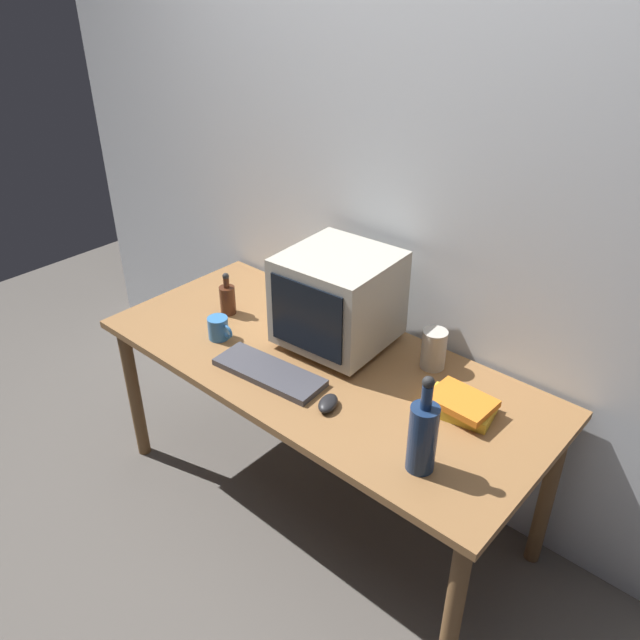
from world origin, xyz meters
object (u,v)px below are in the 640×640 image
at_px(bottle_tall, 423,435).
at_px(metal_canister, 434,349).
at_px(mug, 219,328).
at_px(computer_mouse, 328,403).
at_px(keyboard, 269,372).
at_px(crt_monitor, 338,299).
at_px(book_stack, 460,405).
at_px(bottle_short, 228,298).

distance_m(bottle_tall, metal_canister, 0.53).
xyz_separation_m(mug, metal_canister, (0.73, 0.39, 0.03)).
bearing_deg(computer_mouse, keyboard, 159.07).
relative_size(crt_monitor, metal_canister, 2.74).
bearing_deg(book_stack, bottle_short, -176.13).
distance_m(computer_mouse, book_stack, 0.44).
xyz_separation_m(bottle_short, metal_canister, (0.85, 0.23, 0.01)).
xyz_separation_m(computer_mouse, book_stack, (0.34, 0.27, 0.01)).
bearing_deg(crt_monitor, mug, -142.67).
relative_size(computer_mouse, bottle_tall, 0.30).
distance_m(keyboard, mug, 0.33).
height_order(book_stack, metal_canister, metal_canister).
distance_m(computer_mouse, mug, 0.60).
distance_m(crt_monitor, computer_mouse, 0.44).
bearing_deg(bottle_short, book_stack, 3.87).
bearing_deg(bottle_short, crt_monitor, 14.32).
bearing_deg(metal_canister, book_stack, -37.31).
bearing_deg(bottle_tall, metal_canister, 119.01).
bearing_deg(metal_canister, bottle_short, -164.63).
height_order(crt_monitor, bottle_tall, crt_monitor).
height_order(bottle_short, book_stack, bottle_short).
relative_size(bottle_short, book_stack, 0.76).
distance_m(keyboard, bottle_short, 0.49).
bearing_deg(book_stack, metal_canister, 142.69).
xyz_separation_m(bottle_tall, book_stack, (-0.04, 0.30, -0.09)).
height_order(crt_monitor, bottle_short, crt_monitor).
bearing_deg(bottle_tall, book_stack, 98.43).
xyz_separation_m(keyboard, book_stack, (0.62, 0.27, 0.02)).
distance_m(book_stack, mug, 0.97).
bearing_deg(bottle_tall, bottle_short, 168.28).
bearing_deg(bottle_short, keyboard, -24.17).
bearing_deg(crt_monitor, computer_mouse, -54.30).
height_order(crt_monitor, keyboard, crt_monitor).
bearing_deg(metal_canister, computer_mouse, -106.38).
xyz_separation_m(keyboard, mug, (-0.32, 0.04, 0.03)).
bearing_deg(crt_monitor, book_stack, -5.30).
relative_size(bottle_short, mug, 1.54).
distance_m(book_stack, metal_canister, 0.27).
distance_m(bottle_tall, bottle_short, 1.13).
xyz_separation_m(computer_mouse, metal_canister, (0.13, 0.43, 0.06)).
xyz_separation_m(crt_monitor, bottle_short, (-0.49, -0.13, -0.12)).
distance_m(bottle_tall, mug, 0.99).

